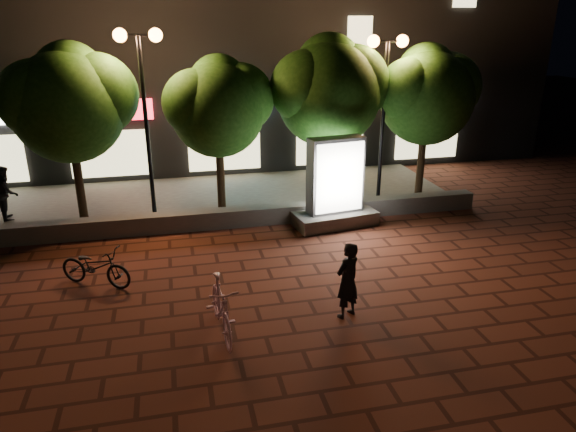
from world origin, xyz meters
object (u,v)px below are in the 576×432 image
object	(u,v)px
street_lamp_right	(386,76)
ad_kiosk	(335,190)
street_lamp_left	(142,77)
rider	(347,280)
pedestrian	(6,193)
scooter_parked	(95,266)
tree_right	(330,88)
tree_mid	(219,103)
scooter_pink	(221,307)
tree_far_right	(428,92)
tree_left	(70,100)

from	to	relation	value
street_lamp_right	ad_kiosk	world-z (taller)	street_lamp_right
street_lamp_left	rider	distance (m)	8.15
street_lamp_left	pedestrian	xyz separation A→B (m)	(-4.06, 0.62, -3.17)
street_lamp_right	rider	world-z (taller)	street_lamp_right
scooter_parked	rider	bearing A→B (deg)	-86.97
scooter_parked	pedestrian	size ratio (longest dim) A/B	1.10
ad_kiosk	scooter_parked	world-z (taller)	ad_kiosk
tree_right	street_lamp_right	distance (m)	1.70
tree_mid	pedestrian	world-z (taller)	tree_mid
tree_mid	street_lamp_left	world-z (taller)	street_lamp_left
scooter_pink	ad_kiosk	bearing A→B (deg)	48.29
tree_right	tree_far_right	size ratio (longest dim) A/B	1.06
street_lamp_left	rider	xyz separation A→B (m)	(3.72, -6.49, -3.25)
tree_right	rider	size ratio (longest dim) A/B	3.27
tree_left	ad_kiosk	bearing A→B (deg)	-15.83
rider	scooter_parked	world-z (taller)	rider
tree_far_right	tree_left	bearing A→B (deg)	180.00
street_lamp_right	ad_kiosk	bearing A→B (deg)	-139.96
rider	scooter_parked	distance (m)	5.46
rider	tree_right	bearing A→B (deg)	-132.44
tree_right	street_lamp_left	bearing A→B (deg)	-177.19
tree_mid	ad_kiosk	world-z (taller)	tree_mid
ad_kiosk	scooter_parked	bearing A→B (deg)	-158.89
rider	tree_far_right	bearing A→B (deg)	-154.43
tree_right	rider	xyz separation A→B (m)	(-1.63, -6.75, -2.79)
street_lamp_right	pedestrian	bearing A→B (deg)	176.81
street_lamp_left	street_lamp_right	distance (m)	7.00
ad_kiosk	pedestrian	world-z (taller)	ad_kiosk
tree_mid	tree_far_right	bearing A→B (deg)	0.00
street_lamp_right	scooter_parked	bearing A→B (deg)	-153.50
street_lamp_left	rider	bearing A→B (deg)	-60.14
scooter_pink	tree_mid	bearing A→B (deg)	79.14
tree_right	pedestrian	world-z (taller)	tree_right
tree_far_right	rider	size ratio (longest dim) A/B	3.07
tree_right	ad_kiosk	distance (m)	3.25
tree_mid	tree_far_right	size ratio (longest dim) A/B	0.95
tree_mid	tree_far_right	world-z (taller)	tree_far_right
tree_mid	street_lamp_right	bearing A→B (deg)	-3.04
street_lamp_left	scooter_parked	size ratio (longest dim) A/B	3.04
street_lamp_left	scooter_pink	xyz separation A→B (m)	(1.29, -6.55, -3.49)
rider	scooter_parked	xyz separation A→B (m)	(-4.89, 2.41, -0.33)
tree_right	street_lamp_right	size ratio (longest dim) A/B	1.02
scooter_pink	tree_right	bearing A→B (deg)	54.69
tree_left	pedestrian	world-z (taller)	tree_left
tree_right	street_lamp_left	distance (m)	5.38
tree_mid	scooter_parked	xyz separation A→B (m)	(-3.22, -4.34, -2.77)
street_lamp_left	pedestrian	distance (m)	5.19
tree_right	scooter_pink	size ratio (longest dim) A/B	2.83
tree_left	scooter_pink	xyz separation A→B (m)	(3.24, -6.82, -2.91)
tree_left	tree_mid	xyz separation A→B (m)	(4.00, -0.00, -0.23)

